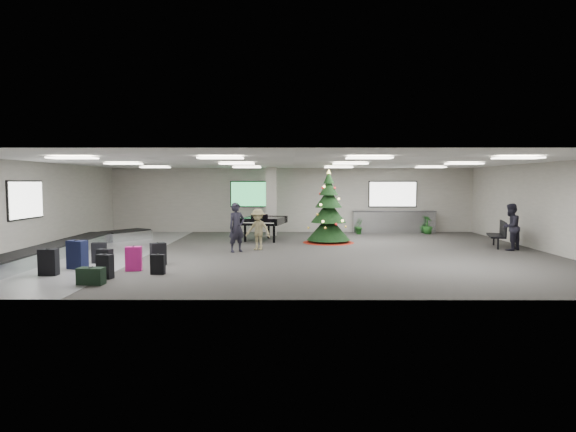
{
  "coord_description": "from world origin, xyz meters",
  "views": [
    {
      "loc": [
        -0.14,
        -17.01,
        2.48
      ],
      "look_at": [
        -0.2,
        1.0,
        1.22
      ],
      "focal_mm": 30.0,
      "sensor_mm": 36.0,
      "label": 1
    }
  ],
  "objects_px": {
    "bench": "(499,233)",
    "christmas_tree": "(329,217)",
    "potted_plant_left": "(359,227)",
    "potted_plant_right": "(428,225)",
    "grand_piano": "(264,221)",
    "baggage_carousel": "(73,246)",
    "pink_suitcase": "(134,259)",
    "service_counter": "(394,222)",
    "traveler_a": "(237,227)",
    "traveler_bench": "(510,227)",
    "traveler_b": "(258,229)"
  },
  "relations": [
    {
      "from": "service_counter",
      "to": "traveler_b",
      "type": "xyz_separation_m",
      "value": [
        -6.3,
        -6.06,
        0.21
      ]
    },
    {
      "from": "baggage_carousel",
      "to": "traveler_a",
      "type": "xyz_separation_m",
      "value": [
        5.82,
        0.1,
        0.67
      ]
    },
    {
      "from": "traveler_bench",
      "to": "potted_plant_right",
      "type": "height_order",
      "value": "traveler_bench"
    },
    {
      "from": "christmas_tree",
      "to": "potted_plant_right",
      "type": "height_order",
      "value": "christmas_tree"
    },
    {
      "from": "service_counter",
      "to": "traveler_b",
      "type": "height_order",
      "value": "traveler_b"
    },
    {
      "from": "bench",
      "to": "christmas_tree",
      "type": "bearing_deg",
      "value": -176.3
    },
    {
      "from": "baggage_carousel",
      "to": "potted_plant_left",
      "type": "xyz_separation_m",
      "value": [
        11.05,
        6.06,
        0.15
      ]
    },
    {
      "from": "potted_plant_right",
      "to": "grand_piano",
      "type": "bearing_deg",
      "value": -161.13
    },
    {
      "from": "baggage_carousel",
      "to": "traveler_bench",
      "type": "distance_m",
      "value": 15.78
    },
    {
      "from": "potted_plant_left",
      "to": "traveler_b",
      "type": "bearing_deg",
      "value": -130.0
    },
    {
      "from": "pink_suitcase",
      "to": "traveler_a",
      "type": "xyz_separation_m",
      "value": [
        2.5,
        3.66,
        0.54
      ]
    },
    {
      "from": "christmas_tree",
      "to": "traveler_a",
      "type": "height_order",
      "value": "christmas_tree"
    },
    {
      "from": "traveler_b",
      "to": "potted_plant_left",
      "type": "xyz_separation_m",
      "value": [
        4.52,
        5.38,
        -0.39
      ]
    },
    {
      "from": "bench",
      "to": "potted_plant_left",
      "type": "xyz_separation_m",
      "value": [
        -4.66,
        4.68,
        -0.2
      ]
    },
    {
      "from": "grand_piano",
      "to": "potted_plant_left",
      "type": "height_order",
      "value": "grand_piano"
    },
    {
      "from": "service_counter",
      "to": "pink_suitcase",
      "type": "relative_size",
      "value": 5.76
    },
    {
      "from": "potted_plant_left",
      "to": "potted_plant_right",
      "type": "height_order",
      "value": "potted_plant_right"
    },
    {
      "from": "service_counter",
      "to": "traveler_a",
      "type": "relative_size",
      "value": 2.29
    },
    {
      "from": "baggage_carousel",
      "to": "potted_plant_right",
      "type": "xyz_separation_m",
      "value": [
        14.37,
        6.21,
        0.22
      ]
    },
    {
      "from": "traveler_bench",
      "to": "potted_plant_right",
      "type": "relative_size",
      "value": 1.97
    },
    {
      "from": "grand_piano",
      "to": "traveler_b",
      "type": "height_order",
      "value": "traveler_b"
    },
    {
      "from": "grand_piano",
      "to": "potted_plant_right",
      "type": "distance_m",
      "value": 8.23
    },
    {
      "from": "potted_plant_right",
      "to": "traveler_bench",
      "type": "bearing_deg",
      "value": -76.23
    },
    {
      "from": "baggage_carousel",
      "to": "potted_plant_right",
      "type": "bearing_deg",
      "value": 23.36
    },
    {
      "from": "traveler_bench",
      "to": "potted_plant_left",
      "type": "xyz_separation_m",
      "value": [
        -4.71,
        5.51,
        -0.49
      ]
    },
    {
      "from": "service_counter",
      "to": "bench",
      "type": "bearing_deg",
      "value": -61.8
    },
    {
      "from": "christmas_tree",
      "to": "potted_plant_left",
      "type": "bearing_deg",
      "value": 61.69
    },
    {
      "from": "pink_suitcase",
      "to": "potted_plant_right",
      "type": "distance_m",
      "value": 14.75
    },
    {
      "from": "pink_suitcase",
      "to": "traveler_bench",
      "type": "xyz_separation_m",
      "value": [
        12.45,
        4.1,
        0.52
      ]
    },
    {
      "from": "baggage_carousel",
      "to": "grand_piano",
      "type": "bearing_deg",
      "value": 28.29
    },
    {
      "from": "traveler_b",
      "to": "grand_piano",
      "type": "bearing_deg",
      "value": 111.65
    },
    {
      "from": "potted_plant_right",
      "to": "potted_plant_left",
      "type": "bearing_deg",
      "value": -177.45
    },
    {
      "from": "traveler_bench",
      "to": "potted_plant_right",
      "type": "distance_m",
      "value": 5.84
    },
    {
      "from": "pink_suitcase",
      "to": "traveler_b",
      "type": "height_order",
      "value": "traveler_b"
    },
    {
      "from": "baggage_carousel",
      "to": "traveler_b",
      "type": "relative_size",
      "value": 6.42
    },
    {
      "from": "traveler_a",
      "to": "traveler_b",
      "type": "height_order",
      "value": "traveler_a"
    },
    {
      "from": "potted_plant_right",
      "to": "traveler_b",
      "type": "bearing_deg",
      "value": -144.79
    },
    {
      "from": "grand_piano",
      "to": "potted_plant_left",
      "type": "xyz_separation_m",
      "value": [
        4.46,
        2.51,
        -0.47
      ]
    },
    {
      "from": "baggage_carousel",
      "to": "pink_suitcase",
      "type": "xyz_separation_m",
      "value": [
        3.31,
        -3.56,
        0.13
      ]
    },
    {
      "from": "traveler_bench",
      "to": "baggage_carousel",
      "type": "bearing_deg",
      "value": -36.27
    },
    {
      "from": "baggage_carousel",
      "to": "traveler_bench",
      "type": "xyz_separation_m",
      "value": [
        15.76,
        0.55,
        0.65
      ]
    },
    {
      "from": "traveler_bench",
      "to": "service_counter",
      "type": "bearing_deg",
      "value": -102.99
    },
    {
      "from": "traveler_a",
      "to": "baggage_carousel",
      "type": "bearing_deg",
      "value": 143.49
    },
    {
      "from": "christmas_tree",
      "to": "potted_plant_left",
      "type": "relative_size",
      "value": 4.14
    },
    {
      "from": "grand_piano",
      "to": "pink_suitcase",
      "type": "bearing_deg",
      "value": -102.13
    },
    {
      "from": "grand_piano",
      "to": "traveler_bench",
      "type": "relative_size",
      "value": 1.37
    },
    {
      "from": "pink_suitcase",
      "to": "traveler_bench",
      "type": "height_order",
      "value": "traveler_bench"
    },
    {
      "from": "service_counter",
      "to": "traveler_a",
      "type": "xyz_separation_m",
      "value": [
        -7.03,
        -6.63,
        0.34
      ]
    },
    {
      "from": "baggage_carousel",
      "to": "christmas_tree",
      "type": "xyz_separation_m",
      "value": [
        9.3,
        2.81,
        0.83
      ]
    },
    {
      "from": "traveler_bench",
      "to": "traveler_b",
      "type": "bearing_deg",
      "value": -39.05
    }
  ]
}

